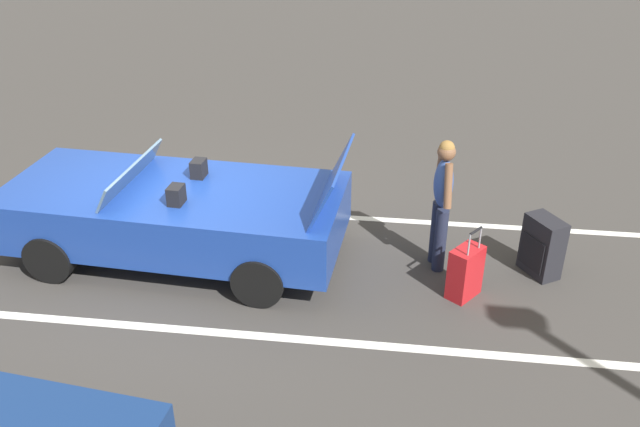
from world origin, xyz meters
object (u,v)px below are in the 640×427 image
(convertible_car, at_px, (160,212))
(traveler_person, at_px, (442,198))
(suitcase_medium_bright, at_px, (465,272))
(suitcase_large_black, at_px, (542,247))

(convertible_car, relative_size, traveler_person, 2.59)
(convertible_car, relative_size, suitcase_medium_bright, 4.78)
(convertible_car, height_order, suitcase_medium_bright, convertible_car)
(suitcase_large_black, bearing_deg, traveler_person, -32.45)
(traveler_person, bearing_deg, suitcase_medium_bright, 104.42)
(suitcase_medium_bright, bearing_deg, convertible_car, 30.21)
(convertible_car, xyz_separation_m, suitcase_large_black, (-4.64, -0.13, -0.22))
(convertible_car, bearing_deg, suitcase_large_black, -174.65)
(suitcase_large_black, distance_m, traveler_person, 1.35)
(suitcase_large_black, relative_size, suitcase_medium_bright, 0.83)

